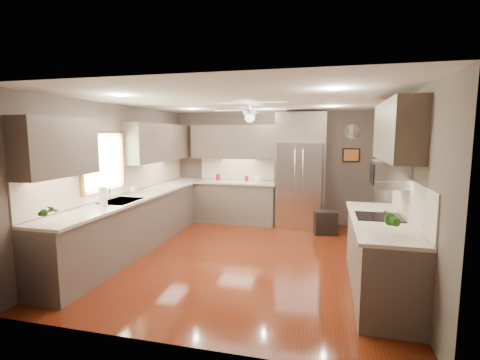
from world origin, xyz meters
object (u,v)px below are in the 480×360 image
at_px(potted_plant_left, 47,211).
at_px(stool, 325,222).
at_px(refrigerator, 300,172).
at_px(canister_d, 247,179).
at_px(bowl, 258,181).
at_px(paper_towel, 103,196).
at_px(canister_a, 218,177).
at_px(canister_c, 233,177).
at_px(microwave, 389,174).
at_px(soap_bottle, 135,189).
at_px(potted_plant_right, 391,219).

relative_size(potted_plant_left, stool, 0.58).
height_order(refrigerator, stool, refrigerator).
distance_m(canister_d, bowl, 0.27).
bearing_deg(refrigerator, paper_towel, -131.12).
height_order(bowl, refrigerator, refrigerator).
distance_m(potted_plant_left, stool, 4.98).
bearing_deg(paper_towel, canister_a, 75.72).
height_order(canister_c, potted_plant_left, potted_plant_left).
bearing_deg(potted_plant_left, refrigerator, 57.32).
bearing_deg(canister_c, paper_towel, -110.63).
height_order(canister_a, canister_c, canister_c).
height_order(canister_a, bowl, canister_a).
height_order(bowl, microwave, microwave).
bearing_deg(refrigerator, canister_c, 178.10).
height_order(microwave, paper_towel, microwave).
bearing_deg(microwave, stool, 108.77).
xyz_separation_m(potted_plant_left, refrigerator, (2.65, 4.13, 0.10)).
relative_size(potted_plant_left, refrigerator, 0.12).
bearing_deg(canister_a, soap_bottle, -112.86).
relative_size(potted_plant_right, microwave, 0.56).
xyz_separation_m(canister_c, stool, (2.05, -0.47, -0.79)).
xyz_separation_m(microwave, stool, (-0.78, 2.29, -1.24)).
bearing_deg(refrigerator, soap_bottle, -143.68).
distance_m(canister_a, potted_plant_left, 4.28).
height_order(soap_bottle, microwave, microwave).
xyz_separation_m(canister_a, soap_bottle, (-0.89, -2.10, 0.01)).
xyz_separation_m(canister_c, paper_towel, (-1.17, -3.10, 0.05)).
height_order(canister_c, canister_d, canister_c).
xyz_separation_m(canister_d, potted_plant_right, (2.42, -3.69, 0.09)).
bearing_deg(potted_plant_left, canister_a, 79.46).
xyz_separation_m(soap_bottle, microwave, (4.08, -0.68, 0.45)).
xyz_separation_m(soap_bottle, stool, (3.30, 1.61, -0.79)).
bearing_deg(paper_towel, potted_plant_right, -7.90).
height_order(canister_d, stool, canister_d).
height_order(soap_bottle, refrigerator, refrigerator).
distance_m(soap_bottle, bowl, 2.76).
height_order(refrigerator, paper_towel, refrigerator).
bearing_deg(paper_towel, potted_plant_left, -89.29).
height_order(canister_a, soap_bottle, soap_bottle).
relative_size(canister_d, potted_plant_right, 0.40).
xyz_separation_m(canister_c, soap_bottle, (-1.26, -2.07, -0.00)).
relative_size(canister_c, paper_towel, 0.60).
distance_m(potted_plant_right, refrigerator, 3.80).
relative_size(canister_d, bowl, 0.52).
height_order(canister_a, stool, canister_a).
height_order(potted_plant_right, paper_towel, potted_plant_right).
xyz_separation_m(potted_plant_right, stool, (-0.67, 3.17, -0.86)).
bearing_deg(microwave, soap_bottle, 170.50).
height_order(soap_bottle, potted_plant_right, potted_plant_right).
bearing_deg(microwave, bowl, 129.41).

